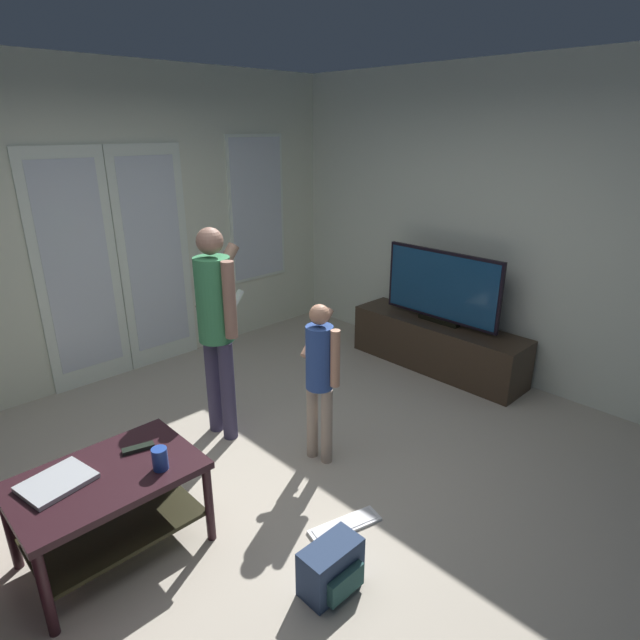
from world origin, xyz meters
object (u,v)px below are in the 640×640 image
at_px(backpack, 332,568).
at_px(flat_screen_tv, 442,287).
at_px(loose_keyboard, 345,525).
at_px(coffee_table, 109,496).
at_px(tv_stand, 437,345).
at_px(person_adult, 217,317).
at_px(cup_near_edge, 160,459).
at_px(laptop_closed, 57,482).
at_px(person_child, 320,369).
at_px(tv_remote_black, 138,448).

bearing_deg(backpack, flat_screen_tv, 23.57).
bearing_deg(loose_keyboard, flat_screen_tv, 21.59).
xyz_separation_m(coffee_table, flat_screen_tv, (3.23, 0.13, 0.44)).
relative_size(tv_stand, person_adult, 1.09).
height_order(person_adult, loose_keyboard, person_adult).
height_order(tv_stand, person_adult, person_adult).
bearing_deg(coffee_table, flat_screen_tv, 2.32).
bearing_deg(flat_screen_tv, cup_near_edge, -174.42).
relative_size(person_adult, backpack, 4.89).
bearing_deg(backpack, tv_stand, 23.49).
distance_m(loose_keyboard, laptop_closed, 1.58).
relative_size(tv_stand, person_child, 1.50).
bearing_deg(tv_remote_black, backpack, -51.49).
distance_m(coffee_table, cup_near_edge, 0.35).
height_order(flat_screen_tv, laptop_closed, flat_screen_tv).
distance_m(coffee_table, tv_stand, 3.24).
bearing_deg(cup_near_edge, tv_stand, 5.51).
relative_size(coffee_table, cup_near_edge, 7.58).
bearing_deg(tv_remote_black, coffee_table, -144.92).
bearing_deg(tv_stand, backpack, -156.51).
relative_size(tv_stand, tv_remote_black, 10.09).
relative_size(flat_screen_tv, tv_remote_black, 6.95).
bearing_deg(laptop_closed, coffee_table, -32.71).
height_order(coffee_table, cup_near_edge, cup_near_edge).
relative_size(backpack, laptop_closed, 1.01).
height_order(loose_keyboard, tv_remote_black, tv_remote_black).
distance_m(tv_stand, flat_screen_tv, 0.58).
bearing_deg(backpack, loose_keyboard, 34.36).
bearing_deg(laptop_closed, person_child, -19.02).
distance_m(tv_stand, backpack, 2.79).
distance_m(person_child, cup_near_edge, 1.19).
distance_m(flat_screen_tv, person_adult, 2.18).
xyz_separation_m(person_child, backpack, (-0.73, -0.84, -0.56)).
bearing_deg(tv_remote_black, tv_stand, 16.20).
height_order(backpack, laptop_closed, laptop_closed).
height_order(coffee_table, flat_screen_tv, flat_screen_tv).
distance_m(tv_stand, tv_remote_black, 3.03).
bearing_deg(flat_screen_tv, person_adult, 167.64).
relative_size(loose_keyboard, laptop_closed, 1.44).
bearing_deg(flat_screen_tv, loose_keyboard, -158.41).
xyz_separation_m(loose_keyboard, cup_near_edge, (-0.81, 0.58, 0.57)).
distance_m(flat_screen_tv, person_child, 1.85).
bearing_deg(person_child, person_adult, 112.12).
bearing_deg(person_adult, flat_screen_tv, -12.36).
distance_m(flat_screen_tv, laptop_closed, 3.45).
bearing_deg(cup_near_edge, person_child, 0.90).
relative_size(person_adult, tv_remote_black, 9.27).
bearing_deg(coffee_table, person_adult, 28.30).
relative_size(cup_near_edge, tv_remote_black, 0.72).
relative_size(person_adult, person_child, 1.38).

